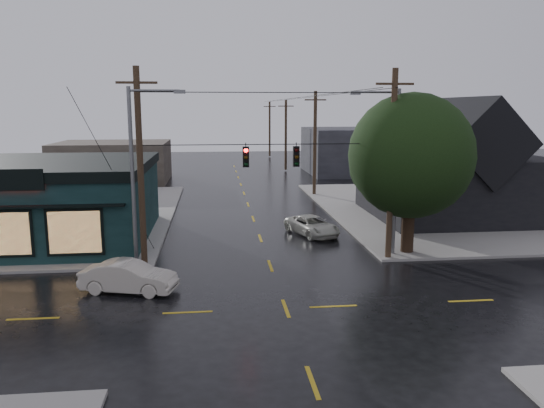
{
  "coord_description": "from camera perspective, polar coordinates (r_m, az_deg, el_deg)",
  "views": [
    {
      "loc": [
        -2.82,
        -20.5,
        8.14
      ],
      "look_at": [
        -0.11,
        4.14,
        3.63
      ],
      "focal_mm": 35.0,
      "sensor_mm": 36.0,
      "label": 1
    }
  ],
  "objects": [
    {
      "name": "utility_pole_far_a",
      "position": [
        50.05,
        4.55,
        0.92
      ],
      "size": [
        2.0,
        0.32,
        9.65
      ],
      "primitive_type": null,
      "color": "black",
      "rests_on": "ground"
    },
    {
      "name": "suv_silver",
      "position": [
        34.46,
        4.34,
        -2.34
      ],
      "size": [
        3.51,
        4.85,
        1.23
      ],
      "primitive_type": "imported",
      "rotation": [
        0.0,
        0.0,
        0.38
      ],
      "color": "#B0AFA2",
      "rests_on": "ground"
    },
    {
      "name": "pizza_shop",
      "position": [
        36.03,
        -25.94,
        0.35
      ],
      "size": [
        16.3,
        12.34,
        4.9
      ],
      "color": "black",
      "rests_on": "ground"
    },
    {
      "name": "ground_plane",
      "position": [
        22.24,
        1.48,
        -11.16
      ],
      "size": [
        160.0,
        160.0,
        0.0
      ],
      "primitive_type": "plane",
      "color": "black"
    },
    {
      "name": "streetlight_nw",
      "position": [
        27.82,
        -14.32,
        -7.03
      ],
      "size": [
        5.4,
        0.3,
        9.15
      ],
      "primitive_type": null,
      "color": "slate",
      "rests_on": "ground"
    },
    {
      "name": "bg_building_west",
      "position": [
        61.81,
        -16.71,
        4.36
      ],
      "size": [
        12.0,
        10.0,
        4.4
      ],
      "primitive_type": "cube",
      "color": "#362D27",
      "rests_on": "ground"
    },
    {
      "name": "corner_tree",
      "position": [
        30.07,
        14.74,
        5.02
      ],
      "size": [
        6.88,
        6.88,
        8.85
      ],
      "color": "black",
      "rests_on": "ground"
    },
    {
      "name": "ne_building",
      "position": [
        41.68,
        19.14,
        4.7
      ],
      "size": [
        12.6,
        11.6,
        8.75
      ],
      "color": "black",
      "rests_on": "ground"
    },
    {
      "name": "utility_pole_nw",
      "position": [
        28.44,
        -13.52,
        -6.61
      ],
      "size": [
        2.0,
        0.32,
        10.15
      ],
      "primitive_type": null,
      "color": "black",
      "rests_on": "ground"
    },
    {
      "name": "sedan_cream",
      "position": [
        24.7,
        -15.16,
        -7.58
      ],
      "size": [
        4.5,
        2.54,
        1.4
      ],
      "primitive_type": "imported",
      "rotation": [
        0.0,
        0.0,
        1.31
      ],
      "color": "#B5AD9F",
      "rests_on": "ground"
    },
    {
      "name": "bg_building_east",
      "position": [
        68.36,
        9.78,
        5.68
      ],
      "size": [
        14.0,
        12.0,
        5.6
      ],
      "primitive_type": "cube",
      "color": "#27272C",
      "rests_on": "ground"
    },
    {
      "name": "span_signal_assembly",
      "position": [
        27.27,
        -0.1,
        5.18
      ],
      "size": [
        13.0,
        0.48,
        1.23
      ],
      "color": "black",
      "rests_on": "ground"
    },
    {
      "name": "sidewalk_ne",
      "position": [
        47.18,
        22.77,
        -0.34
      ],
      "size": [
        28.0,
        28.0,
        0.15
      ],
      "primitive_type": "cube",
      "color": "gray",
      "rests_on": "ground"
    },
    {
      "name": "streetlight_ne",
      "position": [
        30.5,
        12.82,
        -5.43
      ],
      "size": [
        5.4,
        0.3,
        9.15
      ],
      "primitive_type": null,
      "color": "slate",
      "rests_on": "ground"
    },
    {
      "name": "utility_pole_far_b",
      "position": [
        69.61,
        1.47,
        3.59
      ],
      "size": [
        2.0,
        0.32,
        9.15
      ],
      "primitive_type": null,
      "color": "black",
      "rests_on": "ground"
    },
    {
      "name": "utility_pole_ne",
      "position": [
        29.7,
        12.34,
        -5.84
      ],
      "size": [
        2.0,
        0.32,
        10.15
      ],
      "primitive_type": null,
      "color": "black",
      "rests_on": "ground"
    },
    {
      "name": "utility_pole_far_c",
      "position": [
        89.36,
        -0.25,
        5.09
      ],
      "size": [
        2.0,
        0.32,
        9.15
      ],
      "primitive_type": null,
      "color": "black",
      "rests_on": "ground"
    }
  ]
}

